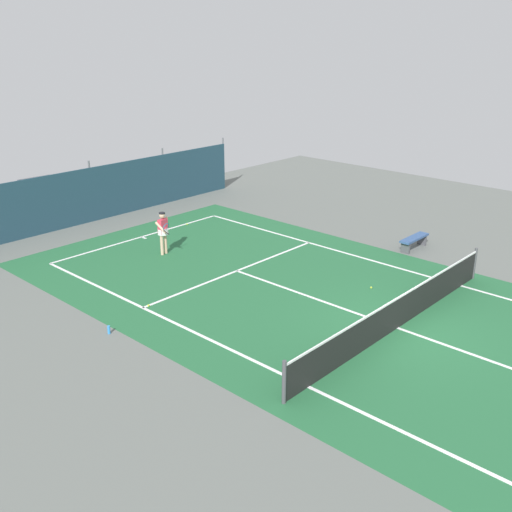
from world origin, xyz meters
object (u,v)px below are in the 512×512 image
at_px(tennis_player, 163,230).
at_px(tennis_ball_by_sideline, 187,224).
at_px(tennis_ball_midcourt, 371,288).
at_px(water_bottle, 109,330).
at_px(tennis_ball_near_player, 149,305).
at_px(courtside_bench, 414,240).
at_px(tennis_net, 399,312).
at_px(parked_car, 45,199).

relative_size(tennis_player, tennis_ball_by_sideline, 24.85).
bearing_deg(tennis_ball_midcourt, water_bottle, 154.40).
relative_size(tennis_ball_near_player, courtside_bench, 0.04).
xyz_separation_m(tennis_player, tennis_ball_near_player, (-3.28, -3.27, -0.93)).
distance_m(tennis_ball_near_player, tennis_ball_by_sideline, 8.31).
bearing_deg(tennis_ball_by_sideline, tennis_ball_near_player, -139.26).
bearing_deg(tennis_net, tennis_ball_midcourt, 47.47).
bearing_deg(tennis_player, tennis_ball_near_player, 36.04).
bearing_deg(water_bottle, tennis_ball_by_sideline, 36.53).
relative_size(tennis_ball_midcourt, courtside_bench, 0.04).
bearing_deg(tennis_player, tennis_ball_by_sideline, -153.29).
distance_m(parked_car, water_bottle, 12.59).
distance_m(tennis_player, tennis_ball_by_sideline, 3.82).
xyz_separation_m(tennis_player, courtside_bench, (6.95, -6.67, -0.59)).
relative_size(tennis_ball_midcourt, water_bottle, 0.28).
distance_m(tennis_player, tennis_ball_near_player, 4.73).
distance_m(tennis_net, tennis_ball_by_sideline, 12.03).
relative_size(tennis_player, tennis_ball_near_player, 24.85).
bearing_deg(water_bottle, tennis_ball_midcourt, -25.60).
relative_size(tennis_net, tennis_ball_near_player, 153.33).
height_order(tennis_net, tennis_ball_by_sideline, tennis_net).
bearing_deg(parked_car, water_bottle, -107.80).
relative_size(tennis_player, water_bottle, 6.83).
bearing_deg(tennis_player, tennis_net, 84.94).
height_order(tennis_net, tennis_player, tennis_player).
bearing_deg(water_bottle, tennis_ball_near_player, 18.24).
relative_size(parked_car, water_bottle, 17.96).
bearing_deg(tennis_net, tennis_player, 93.78).
relative_size(tennis_ball_by_sideline, water_bottle, 0.28).
distance_m(tennis_net, water_bottle, 8.16).
bearing_deg(tennis_ball_by_sideline, courtside_bench, -65.97).
bearing_deg(parked_car, tennis_ball_midcourt, -74.96).
bearing_deg(tennis_net, water_bottle, 135.04).
xyz_separation_m(tennis_net, tennis_ball_near_player, (-3.92, 6.36, -0.48)).
bearing_deg(tennis_net, tennis_ball_near_player, 121.62).
bearing_deg(courtside_bench, tennis_net, -154.84).
xyz_separation_m(tennis_ball_by_sideline, parked_car, (-3.51, 5.65, 0.81)).
xyz_separation_m(tennis_ball_midcourt, tennis_ball_by_sideline, (0.47, 9.71, 0.00)).
height_order(tennis_player, tennis_ball_near_player, tennis_player).
relative_size(tennis_player, tennis_ball_midcourt, 24.85).
bearing_deg(courtside_bench, tennis_ball_midcourt, -168.65).
bearing_deg(tennis_ball_near_player, tennis_player, 44.88).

